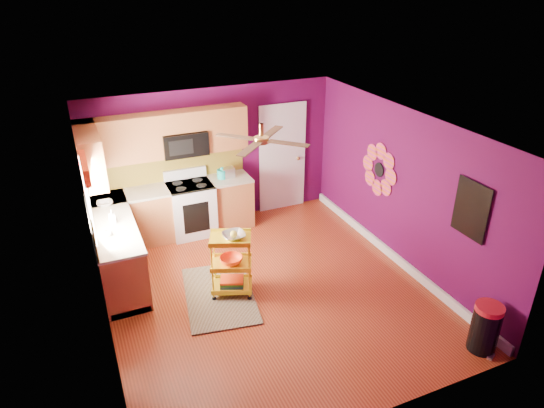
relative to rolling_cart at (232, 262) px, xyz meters
name	(u,v)px	position (x,y,z in m)	size (l,w,h in m)	color
ground	(268,290)	(0.49, -0.16, -0.54)	(5.00, 5.00, 0.00)	maroon
room_envelope	(269,190)	(0.52, -0.16, 1.10)	(4.54, 5.04, 2.52)	#4F093F
lower_cabinets	(150,228)	(-0.85, 1.66, -0.10)	(2.81, 2.31, 0.94)	#985229
electric_range	(191,208)	(-0.06, 2.02, -0.05)	(0.76, 0.66, 1.13)	white
upper_cabinetry	(143,142)	(-0.75, 2.01, 1.26)	(2.80, 2.30, 1.26)	#985229
left_window	(85,181)	(-1.72, 0.89, 1.20)	(0.08, 1.35, 1.08)	white
panel_door	(282,159)	(1.85, 2.31, 0.49)	(0.95, 0.11, 2.15)	white
right_wall_art	(417,186)	(2.72, -0.50, 0.91)	(0.04, 2.74, 1.04)	black
ceiling_fan	(261,139)	(0.49, 0.04, 1.75)	(1.01, 1.01, 0.26)	#BF8C3F
shag_rug	(219,295)	(-0.21, 0.02, -0.52)	(0.96, 1.57, 0.02)	black
rolling_cart	(232,262)	(0.00, 0.00, 0.00)	(0.69, 0.61, 1.04)	yellow
trash_can	(485,328)	(2.47, -2.34, -0.21)	(0.46, 0.46, 0.66)	black
teal_kettle	(222,174)	(0.56, 2.06, 0.49)	(0.18, 0.18, 0.21)	#16A7A0
toaster	(228,173)	(0.67, 2.05, 0.49)	(0.22, 0.15, 0.18)	beige
soap_bottle_a	(112,217)	(-1.45, 1.10, 0.51)	(0.09, 0.10, 0.21)	#EA3F72
soap_bottle_b	(112,217)	(-1.44, 1.14, 0.48)	(0.12, 0.12, 0.15)	white
counter_dish	(105,204)	(-1.49, 1.75, 0.43)	(0.25, 0.25, 0.06)	white
counter_cup	(108,233)	(-1.55, 0.73, 0.45)	(0.11, 0.11, 0.09)	white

